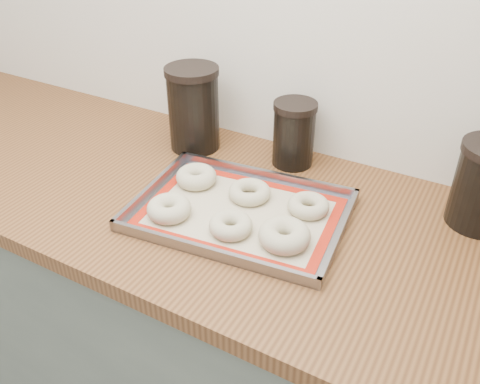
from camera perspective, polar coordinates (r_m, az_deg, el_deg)
The scene contains 12 objects.
cabinet at distance 1.44m, azimuth 5.19°, elevation -18.76°, with size 3.00×0.65×0.86m, color slate.
countertop at distance 1.12m, azimuth 6.33°, elevation -4.49°, with size 3.06×0.68×0.04m, color brown.
baking_tray at distance 1.13m, azimuth 0.00°, elevation -2.25°, with size 0.49×0.38×0.03m.
baking_mat at distance 1.13m, azimuth 0.00°, elevation -2.33°, with size 0.45×0.33×0.00m.
bagel_front_left at distance 1.12m, azimuth -7.96°, elevation -1.85°, with size 0.10×0.10×0.04m, color beige.
bagel_front_mid at distance 1.07m, azimuth -1.04°, elevation -3.77°, with size 0.09×0.09×0.03m, color beige.
bagel_front_right at distance 1.04m, azimuth 5.01°, elevation -4.87°, with size 0.11×0.11×0.04m, color beige.
bagel_back_left at distance 1.23m, azimuth -4.93°, elevation 1.72°, with size 0.10×0.10×0.04m, color beige.
bagel_back_mid at distance 1.17m, azimuth 1.08°, elevation -0.00°, with size 0.10×0.10×0.03m, color beige.
bagel_back_right at distance 1.14m, azimuth 7.69°, elevation -1.53°, with size 0.09×0.09×0.03m, color beige.
canister_left at distance 1.36m, azimuth -5.25°, elevation 9.35°, with size 0.14×0.14×0.22m.
canister_mid at distance 1.29m, azimuth 6.06°, elevation 6.54°, with size 0.11×0.11×0.17m.
Camera 1 is at (0.32, 0.85, 1.56)m, focal length 38.00 mm.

